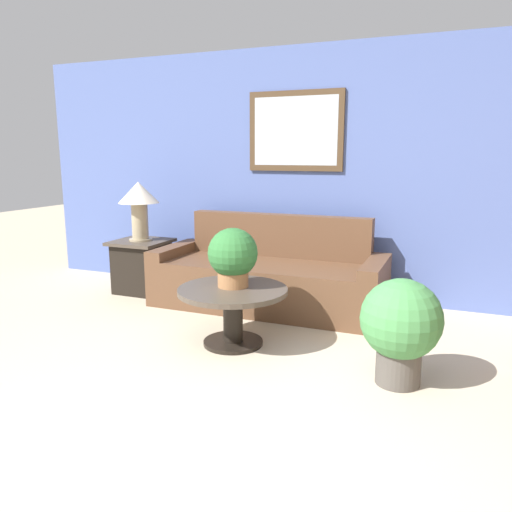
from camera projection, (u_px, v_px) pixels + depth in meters
name	position (u px, v px, depth m)	size (l,w,h in m)	color
ground_plane	(173.00, 478.00, 2.38)	(20.00, 20.00, 0.00)	#BCAD93
wall_back	(338.00, 174.00, 5.14)	(7.30, 0.09, 2.60)	#5166A8
couch_main	(269.00, 278.00, 5.01)	(2.29, 0.87, 0.90)	brown
coffee_table	(233.00, 304.00, 3.99)	(0.88, 0.88, 0.47)	black
side_table	(142.00, 265.00, 5.55)	(0.58, 0.58, 0.58)	black
table_lamp	(139.00, 200.00, 5.40)	(0.44, 0.44, 0.64)	tan
potted_plant_on_table	(233.00, 256.00, 3.96)	(0.40, 0.40, 0.47)	#9E6B42
potted_plant_floor	(401.00, 325.00, 3.28)	(0.54, 0.54, 0.72)	#4C4742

